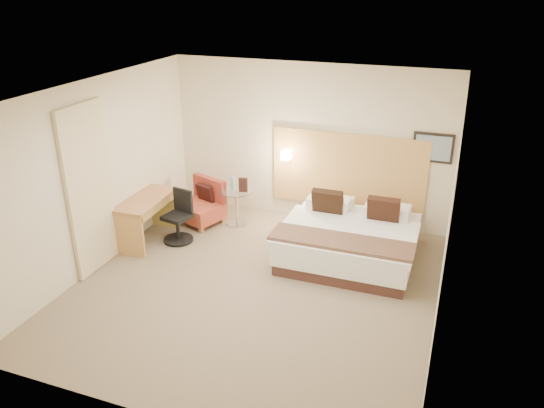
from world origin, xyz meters
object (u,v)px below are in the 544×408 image
(side_table, at_px, (237,205))
(desk, at_px, (147,207))
(desk_chair, at_px, (179,221))
(lounge_chair, at_px, (202,205))
(bed, at_px, (350,238))

(side_table, height_order, desk, desk)
(desk_chair, bearing_deg, side_table, 54.30)
(lounge_chair, height_order, desk_chair, desk_chair)
(lounge_chair, distance_m, side_table, 0.62)
(side_table, xyz_separation_m, desk_chair, (-0.63, -0.88, -0.00))
(side_table, bearing_deg, bed, -12.93)
(side_table, xyz_separation_m, desk, (-1.08, -1.05, 0.23))
(bed, relative_size, desk, 1.66)
(bed, xyz_separation_m, lounge_chair, (-2.68, 0.36, -0.01))
(bed, relative_size, lounge_chair, 2.26)
(side_table, bearing_deg, desk_chair, -125.70)
(desk, bearing_deg, bed, 10.34)
(desk, distance_m, desk_chair, 0.54)
(lounge_chair, xyz_separation_m, desk_chair, (-0.02, -0.76, 0.04))
(side_table, distance_m, desk, 1.52)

